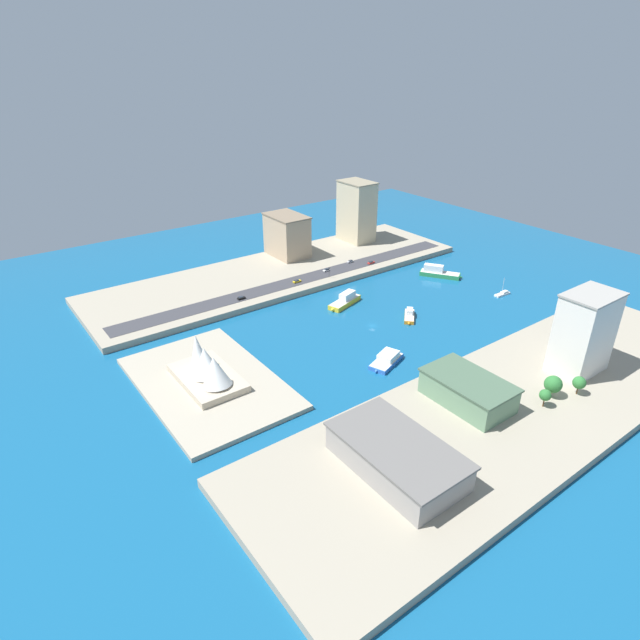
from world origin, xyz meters
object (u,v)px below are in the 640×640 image
pickup_red (371,262)px  carpark_squat_concrete (397,456)px  hotel_broad_white (584,333)px  sailboat_small_white (503,294)px  ferry_yellow_fast (345,300)px  sedan_silver (350,261)px  taxi_yellow_cab (297,281)px  water_taxi_orange (409,315)px  suv_black (241,298)px  office_block_beige (356,211)px  traffic_light_waterfront (329,271)px  ferry_green_doubledeck (438,272)px  apartment_midrise_tan (287,235)px  terminal_long_green (468,390)px  van_white (326,270)px  catamaran_blue (387,359)px  opera_landmark (208,368)px

pickup_red → carpark_squat_concrete: bearing=141.2°
hotel_broad_white → sailboat_small_white: bearing=-33.7°
ferry_yellow_fast → sailboat_small_white: size_ratio=2.14×
sailboat_small_white → sedan_silver: (85.73, 43.56, 3.56)m
ferry_yellow_fast → sailboat_small_white: 92.45m
taxi_yellow_cab → water_taxi_orange: bearing=-159.7°
suv_black → office_block_beige: bearing=-70.0°
carpark_squat_concrete → traffic_light_waterfront: bearing=-29.6°
water_taxi_orange → suv_black: suv_black is taller
ferry_green_doubledeck → traffic_light_waterfront: bearing=62.9°
ferry_green_doubledeck → apartment_midrise_tan: 101.23m
ferry_yellow_fast → ferry_green_doubledeck: (-2.19, -72.86, 0.17)m
hotel_broad_white → apartment_midrise_tan: (193.37, 20.81, -4.00)m
terminal_long_green → van_white: 147.18m
ferry_green_doubledeck → office_block_beige: bearing=1.6°
catamaran_blue → pickup_red: (92.01, -71.30, 2.55)m
carpark_squat_concrete → taxi_yellow_cab: bearing=-22.5°
hotel_broad_white → suv_black: hotel_broad_white is taller
apartment_midrise_tan → water_taxi_orange: bearing=-178.2°
carpark_squat_concrete → apartment_midrise_tan: size_ratio=1.52×
sailboat_small_white → van_white: sailboat_small_white is taller
ferry_green_doubledeck → taxi_yellow_cab: size_ratio=4.98×
sailboat_small_white → traffic_light_waterfront: bearing=43.7°
sailboat_small_white → sedan_silver: 96.22m
suv_black → pickup_red: suv_black is taller
carpark_squat_concrete → hotel_broad_white: hotel_broad_white is taller
ferry_yellow_fast → carpark_squat_concrete: carpark_squat_concrete is taller
apartment_midrise_tan → taxi_yellow_cab: bearing=153.4°
apartment_midrise_tan → pickup_red: apartment_midrise_tan is taller
carpark_squat_concrete → pickup_red: bearing=-38.8°
carpark_squat_concrete → traffic_light_waterfront: (143.31, -81.51, -0.78)m
opera_landmark → terminal_long_green: bearing=-135.1°
hotel_broad_white → terminal_long_green: bearing=78.0°
ferry_yellow_fast → pickup_red: 57.33m
taxi_yellow_cab → sedan_silver: bearing=-81.5°
water_taxi_orange → hotel_broad_white: bearing=-168.1°
terminal_long_green → office_block_beige: size_ratio=0.81×
office_block_beige → opera_landmark: size_ratio=1.18×
terminal_long_green → ferry_yellow_fast: bearing=-12.4°
ferry_green_doubledeck → pickup_red: bearing=36.5°
carpark_squat_concrete → suv_black: 148.83m
ferry_yellow_fast → carpark_squat_concrete: size_ratio=0.54×
water_taxi_orange → office_block_beige: office_block_beige is taller
ferry_green_doubledeck → hotel_broad_white: 121.10m
pickup_red → ferry_yellow_fast: bearing=124.3°
pickup_red → opera_landmark: 156.39m
water_taxi_orange → van_white: van_white is taller
pickup_red → taxi_yellow_cab: (2.46, 56.08, -0.03)m
suv_black → opera_landmark: size_ratio=0.13×
traffic_light_waterfront → carpark_squat_concrete: bearing=150.4°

